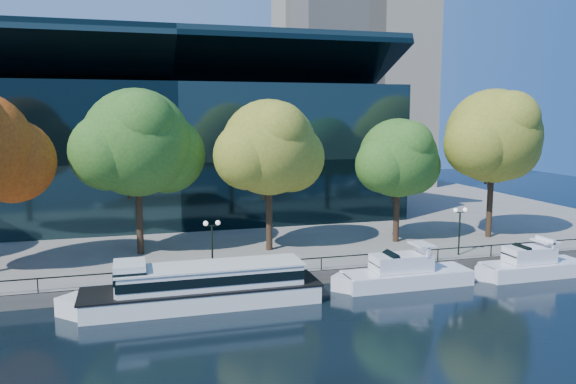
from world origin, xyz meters
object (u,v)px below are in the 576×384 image
object	(u,v)px
cruiser_near	(402,273)
tree_2	(139,145)
tour_boat	(197,285)
tree_5	(495,138)
lamp_2	(460,220)
cruiser_far	(529,265)
tree_4	(400,160)
tree_3	(271,150)
lamp_1	(212,235)

from	to	relation	value
cruiser_near	tree_2	bearing A→B (deg)	148.40
tour_boat	tree_2	size ratio (longest dim) A/B	1.25
tree_5	lamp_2	bearing A→B (deg)	-142.41
cruiser_far	tree_4	size ratio (longest dim) A/B	0.83
tree_2	tree_4	xyz separation A→B (m)	(23.03, -1.69, -1.61)
tree_3	lamp_1	bearing A→B (deg)	-134.95
tree_3	tree_4	size ratio (longest dim) A/B	1.14
tour_boat	tree_4	bearing A→B (deg)	26.44
cruiser_far	tree_4	world-z (taller)	tree_4
cruiser_far	lamp_2	distance (m)	6.35
cruiser_far	lamp_2	world-z (taller)	lamp_2
cruiser_far	tree_5	bearing A→B (deg)	71.27
tree_3	lamp_1	world-z (taller)	tree_3
tour_boat	tree_4	world-z (taller)	tree_4
tour_boat	tree_3	bearing A→B (deg)	52.27
tree_3	tree_4	xyz separation A→B (m)	(12.15, -0.05, -1.14)
tree_5	tree_2	bearing A→B (deg)	175.83
cruiser_near	lamp_1	world-z (taller)	lamp_1
tree_2	lamp_1	xyz separation A→B (m)	(4.84, -7.68, -6.29)
tour_boat	tree_3	distance (m)	15.07
tree_3	lamp_1	size ratio (longest dim) A/B	3.25
cruiser_far	lamp_1	world-z (taller)	lamp_1
tree_2	tree_3	world-z (taller)	tree_2
cruiser_near	tree_5	bearing A→B (deg)	32.56
tree_3	tree_4	world-z (taller)	tree_3
lamp_2	cruiser_near	bearing A→B (deg)	-152.86
tree_4	lamp_1	size ratio (longest dim) A/B	2.84
cruiser_near	lamp_1	size ratio (longest dim) A/B	2.71
tree_3	tree_5	bearing A→B (deg)	-1.96
tree_4	lamp_2	world-z (taller)	tree_4
tree_4	lamp_1	world-z (taller)	tree_4
tour_boat	tree_5	world-z (taller)	tree_5
cruiser_near	cruiser_far	world-z (taller)	cruiser_near
tour_boat	lamp_1	world-z (taller)	lamp_1
cruiser_near	tree_3	xyz separation A→B (m)	(-7.61, 9.74, 8.82)
cruiser_far	tree_5	world-z (taller)	tree_5
tour_boat	tree_3	size ratio (longest dim) A/B	1.33
tree_2	lamp_2	size ratio (longest dim) A/B	3.46
cruiser_far	lamp_2	size ratio (longest dim) A/B	2.34
lamp_1	tree_2	bearing A→B (deg)	122.22
cruiser_far	tree_3	distance (m)	22.90
lamp_2	lamp_1	bearing A→B (deg)	180.00
cruiser_near	cruiser_far	bearing A→B (deg)	-2.82
cruiser_far	tree_5	size ratio (longest dim) A/B	0.67
cruiser_near	cruiser_far	xyz separation A→B (m)	(10.86, -0.54, -0.00)
cruiser_near	tree_3	distance (m)	15.18
tree_2	tree_4	distance (m)	23.15
cruiser_near	lamp_2	bearing A→B (deg)	27.14
tree_3	cruiser_near	bearing A→B (deg)	-52.02
tree_4	lamp_2	xyz separation A→B (m)	(2.66, -6.00, -4.68)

